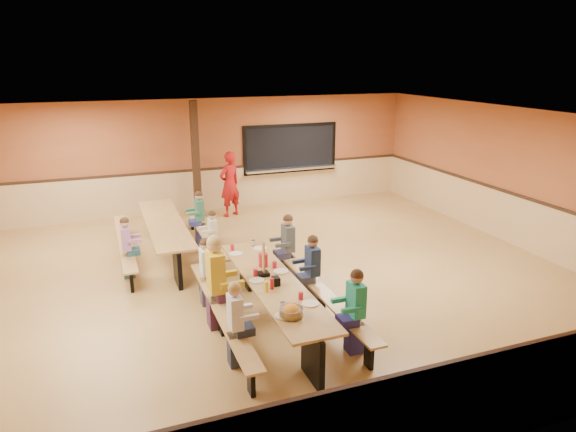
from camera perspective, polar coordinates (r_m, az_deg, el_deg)
name	(u,v)px	position (r m, az deg, el deg)	size (l,w,h in m)	color
ground	(255,280)	(9.75, -3.67, -7.12)	(12.00, 12.00, 0.00)	olive
room_envelope	(254,246)	(9.48, -3.75, -3.32)	(12.04, 10.04, 3.02)	#9B522D
kitchen_pass_through	(291,151)	(14.64, 0.28, 7.28)	(2.78, 0.28, 1.38)	black
structural_post	(196,160)	(13.36, -10.20, 6.10)	(0.18, 0.18, 3.00)	black
cafeteria_table_main	(273,294)	(7.99, -1.65, -8.64)	(1.91, 3.70, 0.74)	#A57A41
cafeteria_table_second	(165,232)	(11.03, -13.48, -1.71)	(1.91, 3.70, 0.74)	#A57A41
seated_child_white_left	(236,325)	(7.02, -5.85, -11.94)	(0.36, 0.30, 1.20)	silver
seated_adult_yellow	(216,283)	(7.94, -7.99, -7.33)	(0.49, 0.40, 1.47)	gold
seated_child_grey_left	(206,273)	(8.71, -9.11, -6.22)	(0.34, 0.28, 1.16)	silver
seated_child_teal_right	(355,312)	(7.32, 7.50, -10.52)	(0.38, 0.31, 1.24)	#1F9475
seated_child_navy_right	(312,271)	(8.56, 2.73, -6.18)	(0.38, 0.31, 1.23)	navy
seated_child_char_right	(288,248)	(9.55, 0.00, -3.55)	(0.39, 0.32, 1.25)	#464B4E
seated_child_purple_sec	(127,248)	(10.11, -17.47, -3.42)	(0.35, 0.29, 1.17)	#9D6898
seated_child_green_sec	(200,218)	(11.55, -9.76, -0.23)	(0.36, 0.30, 1.20)	#306F55
seated_child_tan_sec	(213,238)	(10.34, -8.34, -2.49)	(0.32, 0.26, 1.12)	beige
standing_woman	(230,184)	(13.46, -6.50, 3.55)	(0.63, 0.41, 1.72)	#A91313
punch_pitcher	(263,260)	(8.40, -2.77, -4.91)	(0.16, 0.16, 0.22)	red
chip_bowl	(291,311)	(6.86, 0.35, -10.54)	(0.32, 0.32, 0.15)	#FA9F27
napkin_dispenser	(276,281)	(7.75, -1.35, -7.24)	(0.10, 0.14, 0.13)	black
condiment_mustard	(267,287)	(7.52, -2.40, -7.87)	(0.06, 0.06, 0.17)	yellow
condiment_ketchup	(272,284)	(7.61, -1.82, -7.54)	(0.06, 0.06, 0.17)	#B2140F
table_paddle	(264,267)	(8.04, -2.73, -5.74)	(0.16, 0.16, 0.56)	black
place_settings	(273,278)	(7.88, -1.67, -6.88)	(0.65, 3.30, 0.11)	beige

